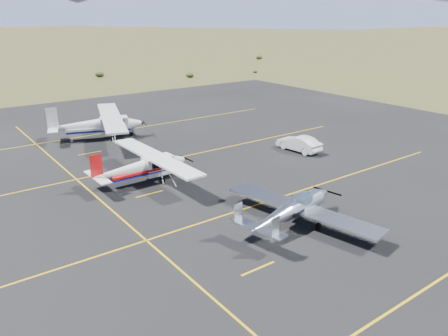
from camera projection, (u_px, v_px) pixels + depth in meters
name	position (u px, v px, depth m)	size (l,w,h in m)	color
ground	(258.00, 224.00, 24.71)	(1600.00, 1600.00, 0.00)	#383D1C
apron	(192.00, 186.00, 30.03)	(72.00, 72.00, 0.02)	black
aircraft_low_wing	(294.00, 209.00, 24.19)	(7.10, 9.78, 2.12)	silver
aircraft_cessna	(142.00, 166.00, 30.35)	(6.33, 10.57, 2.68)	white
aircraft_plain	(98.00, 124.00, 40.77)	(8.68, 12.59, 3.22)	silver
sedan	(299.00, 143.00, 37.45)	(1.41, 4.06, 1.34)	white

